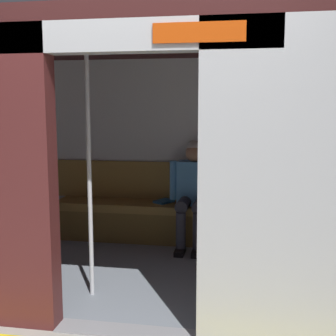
# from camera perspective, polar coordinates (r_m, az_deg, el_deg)

# --- Properties ---
(ground_plane) EXTENTS (60.00, 60.00, 0.00)m
(ground_plane) POSITION_cam_1_polar(r_m,az_deg,el_deg) (3.31, -5.41, -20.24)
(ground_plane) COLOR gray
(train_car) EXTENTS (6.40, 2.58, 2.22)m
(train_car) POSITION_cam_1_polar(r_m,az_deg,el_deg) (4.03, -2.40, 6.56)
(train_car) COLOR #ADAFB5
(train_car) RESTS_ON ground_plane
(bench_seat) EXTENTS (2.79, 0.44, 0.45)m
(bench_seat) POSITION_cam_1_polar(r_m,az_deg,el_deg) (5.09, 0.69, -5.85)
(bench_seat) COLOR olive
(bench_seat) RESTS_ON ground_plane
(person_seated) EXTENTS (0.55, 0.68, 1.17)m
(person_seated) POSITION_cam_1_polar(r_m,az_deg,el_deg) (4.94, 3.30, -2.43)
(person_seated) COLOR #4C8CC6
(person_seated) RESTS_ON ground_plane
(handbag) EXTENTS (0.26, 0.15, 0.17)m
(handbag) POSITION_cam_1_polar(r_m,az_deg,el_deg) (5.01, 8.55, -3.94)
(handbag) COLOR black
(handbag) RESTS_ON bench_seat
(book) EXTENTS (0.24, 0.27, 0.03)m
(book) POSITION_cam_1_polar(r_m,az_deg,el_deg) (5.16, -0.54, -4.30)
(book) COLOR #26598C
(book) RESTS_ON bench_seat
(grab_pole_door) EXTENTS (0.04, 0.04, 2.08)m
(grab_pole_door) POSITION_cam_1_polar(r_m,az_deg,el_deg) (3.61, -10.10, -0.47)
(grab_pole_door) COLOR silver
(grab_pole_door) RESTS_ON ground_plane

